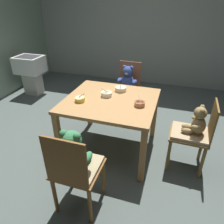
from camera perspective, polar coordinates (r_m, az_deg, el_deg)
The scene contains 11 objects.
ground_plane at distance 2.83m, azimuth -0.31°, elevation -9.92°, with size 5.20×5.20×0.04m.
wall_rear at distance 4.70m, azimuth 10.50°, elevation 26.38°, with size 5.20×0.08×3.12m, color gray.
dining_table at distance 2.48m, azimuth -0.35°, elevation 1.65°, with size 1.06×0.97×0.71m.
teddy_chair_near_right at distance 2.41m, azimuth 21.84°, elevation -4.44°, with size 0.42×0.38×0.84m.
teddy_chair_far_center at distance 3.33m, azimuth 4.20°, elevation 7.92°, with size 0.41×0.42×0.87m.
teddy_chair_near_front at distance 1.81m, azimuth -10.25°, elevation -12.98°, with size 0.40×0.39×0.89m.
porridge_bowl_terracotta_near_right at distance 2.29m, azimuth 7.61°, elevation 2.28°, with size 0.12×0.12×0.11m.
porridge_bowl_yellow_near_left at distance 2.40m, azimuth -8.85°, elevation 3.49°, with size 0.12×0.12×0.11m.
porridge_bowl_cream_far_center at distance 2.65m, azimuth 2.41°, elevation 6.40°, with size 0.15×0.16×0.12m.
porridge_bowl_white_center at distance 2.50m, azimuth -1.52°, elevation 4.99°, with size 0.13×0.13×0.12m.
sink_basin at distance 4.45m, azimuth -21.50°, elevation 10.74°, with size 0.51×0.41×0.76m.
Camera 1 is at (0.68, -2.08, 1.78)m, focal length 33.21 mm.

